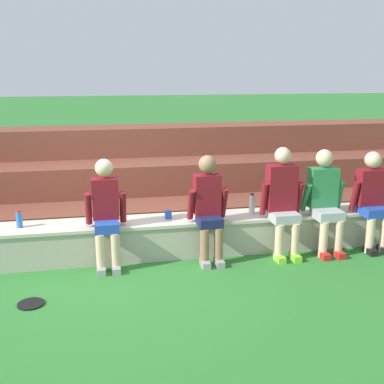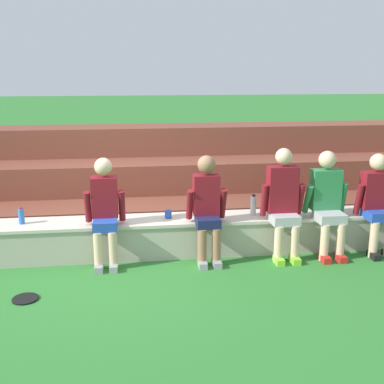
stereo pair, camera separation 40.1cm
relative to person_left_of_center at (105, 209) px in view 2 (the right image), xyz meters
The scene contains 12 objects.
ground_plane 0.73m from the person_left_of_center, ahead, with size 80.00×80.00×0.00m, color #2D752D.
stone_seating_wall 0.54m from the person_left_of_center, 51.50° to the left, with size 7.59×0.56×0.48m.
brick_bleachers 2.07m from the person_left_of_center, 84.74° to the left, with size 10.75×2.37×1.42m.
person_left_of_center is the anchor object (origin of this frame).
person_center 1.26m from the person_left_of_center, ahead, with size 0.50×0.53×1.34m.
person_right_of_center 2.24m from the person_left_of_center, ahead, with size 0.56×0.52×1.41m.
person_far_right 2.84m from the person_left_of_center, ahead, with size 0.56×0.60×1.35m.
person_rightmost_edge 3.51m from the person_left_of_center, ahead, with size 0.55×0.52×1.31m.
water_bottle_near_right 1.95m from the person_left_of_center, ahead, with size 0.08×0.08×0.27m.
water_bottle_mid_right 1.08m from the person_left_of_center, 166.55° to the left, with size 0.07×0.07×0.22m.
plastic_cup_left_end 0.85m from the person_left_of_center, 17.63° to the left, with size 0.09×0.09×0.11m, color blue.
frisbee 1.40m from the person_left_of_center, 132.38° to the right, with size 0.27×0.27×0.02m, color black.
Camera 2 is at (0.15, -5.73, 2.37)m, focal length 45.15 mm.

